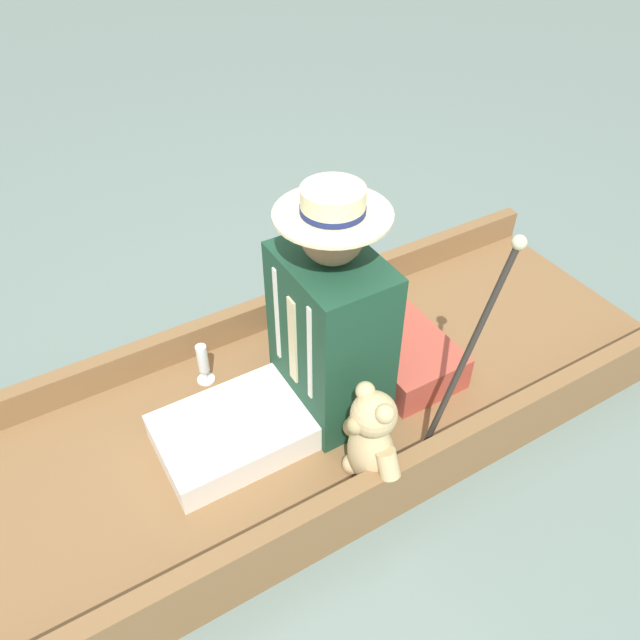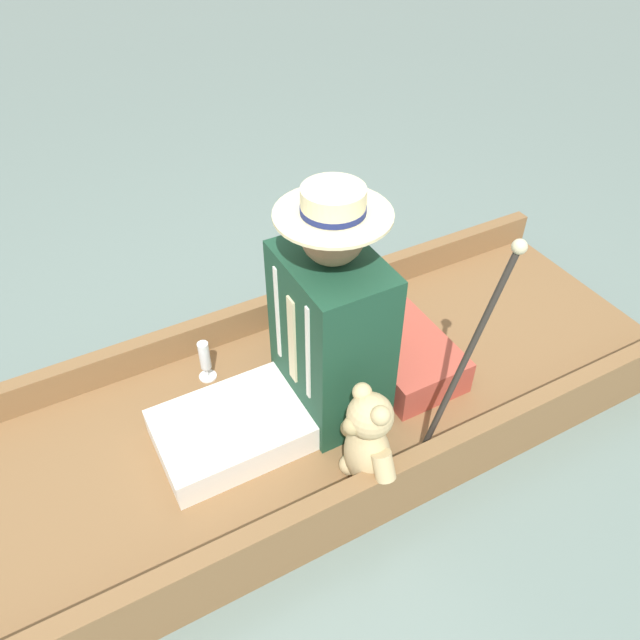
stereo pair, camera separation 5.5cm
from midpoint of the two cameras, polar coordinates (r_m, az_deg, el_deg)
The scene contains 7 objects.
ground_plane at distance 2.39m, azimuth -0.57°, elevation -9.58°, with size 16.00×16.00×0.00m, color slate.
punt_boat at distance 2.33m, azimuth -0.58°, elevation -8.36°, with size 0.98×2.84×0.26m.
seat_cushion at distance 2.38m, azimuth 8.43°, elevation -3.25°, with size 0.43×0.30×0.14m.
seated_person at distance 2.05m, azimuth -0.01°, elevation -2.18°, with size 0.39×0.80×0.87m.
teddy_bear at distance 1.96m, azimuth 5.16°, elevation -11.05°, with size 0.27×0.16×0.39m.
wine_glass at distance 2.34m, azimuth -9.82°, elevation -3.47°, with size 0.07×0.07×0.17m.
walking_cane at distance 1.90m, azimuth 14.75°, elevation -1.84°, with size 0.04×0.26×0.80m.
Camera 2 is at (-1.35, 0.67, 1.86)m, focal length 35.00 mm.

